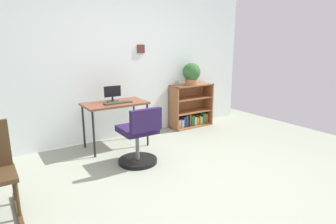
{
  "coord_description": "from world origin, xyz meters",
  "views": [
    {
      "loc": [
        -1.93,
        -2.25,
        1.58
      ],
      "look_at": [
        0.38,
        1.25,
        0.55
      ],
      "focal_mm": 30.43,
      "sensor_mm": 36.0,
      "label": 1
    }
  ],
  "objects": [
    {
      "name": "office_chair",
      "position": [
        -0.3,
        0.9,
        0.35
      ],
      "size": [
        0.52,
        0.55,
        0.79
      ],
      "color": "black",
      "rests_on": "ground_plane"
    },
    {
      "name": "ground_plane",
      "position": [
        0.0,
        0.0,
        0.0
      ],
      "size": [
        6.24,
        6.24,
        0.0
      ],
      "primitive_type": "plane",
      "color": "gray"
    },
    {
      "name": "keyboard",
      "position": [
        -0.27,
        1.6,
        0.71
      ],
      "size": [
        0.42,
        0.12,
        0.02
      ],
      "primitive_type": "cube",
      "color": "#353524",
      "rests_on": "desk"
    },
    {
      "name": "wall_back",
      "position": [
        0.0,
        2.15,
        1.21
      ],
      "size": [
        5.2,
        0.12,
        2.42
      ],
      "color": "silver",
      "rests_on": "ground_plane"
    },
    {
      "name": "bookshelf_low",
      "position": [
        1.36,
        1.95,
        0.35
      ],
      "size": [
        0.84,
        0.3,
        0.82
      ],
      "color": "#945935",
      "rests_on": "ground_plane"
    },
    {
      "name": "potted_plant_on_shelf",
      "position": [
        1.33,
        1.9,
        1.03
      ],
      "size": [
        0.33,
        0.33,
        0.4
      ],
      "color": "#9E6642",
      "rests_on": "bookshelf_low"
    },
    {
      "name": "monitor",
      "position": [
        -0.29,
        1.76,
        0.81
      ],
      "size": [
        0.26,
        0.18,
        0.24
      ],
      "color": "#262628",
      "rests_on": "desk"
    },
    {
      "name": "desk",
      "position": [
        -0.29,
        1.69,
        0.64
      ],
      "size": [
        0.94,
        0.54,
        0.7
      ],
      "color": "brown",
      "rests_on": "ground_plane"
    }
  ]
}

